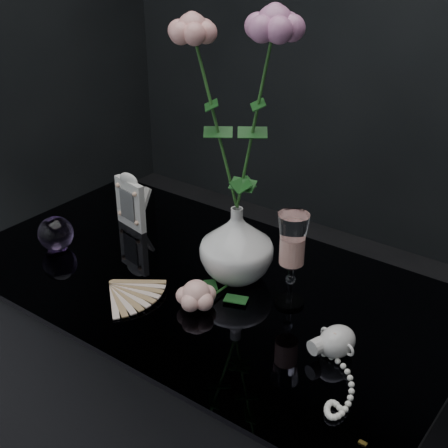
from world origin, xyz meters
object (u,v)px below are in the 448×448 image
Objects in this scene: wine_glass at (291,261)px; picture_frame at (130,200)px; vase at (237,244)px; loose_rose at (196,295)px; pearl_jar at (337,340)px; paperweight at (56,233)px.

picture_frame is at bearing 173.70° from wine_glass.
loose_rose is at bearing -88.82° from vase.
picture_frame reaches higher than loose_rose.
loose_rose is 0.84× the size of pearl_jar.
vase is 0.15m from loose_rose.
vase reaches higher than paperweight.
picture_frame reaches higher than pearl_jar.
paperweight is at bearing -158.03° from pearl_jar.
loose_rose is at bearing -154.60° from pearl_jar.
loose_rose is (-0.14, -0.12, -0.07)m from wine_glass.
loose_rose is (0.34, -0.17, -0.04)m from picture_frame.
wine_glass is 2.45× the size of paperweight.
picture_frame is 0.81× the size of loose_rose.
picture_frame is at bearing 173.92° from vase.
loose_rose is at bearing -15.59° from picture_frame.
paperweight is 0.46× the size of loose_rose.
picture_frame is 0.64m from pearl_jar.
pearl_jar is at bearing 3.74° from paperweight.
wine_glass is 0.48m from picture_frame.
pearl_jar is at bearing 16.81° from loose_rose.
wine_glass is at bearing 50.81° from loose_rose.
vase is at bearing 100.82° from loose_rose.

